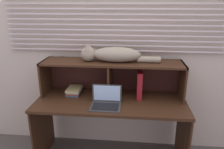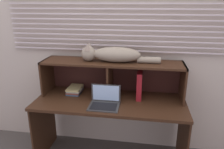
% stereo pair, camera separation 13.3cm
% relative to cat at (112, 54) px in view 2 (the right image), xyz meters
% --- Properties ---
extents(back_panel_with_blinds, '(4.40, 0.08, 2.50)m').
position_rel_cat_xyz_m(back_panel_with_blinds, '(0.00, 0.22, 0.04)').
color(back_panel_with_blinds, beige).
rests_on(back_panel_with_blinds, ground).
extents(desk, '(1.60, 0.64, 0.75)m').
position_rel_cat_xyz_m(desk, '(0.00, -0.14, -0.61)').
color(desk, '#382012').
rests_on(desk, ground).
extents(hutch_shelf_unit, '(1.53, 0.34, 0.39)m').
position_rel_cat_xyz_m(hutch_shelf_unit, '(-0.00, 0.03, -0.19)').
color(hutch_shelf_unit, '#382012').
rests_on(hutch_shelf_unit, desk).
extents(cat, '(0.84, 0.19, 0.19)m').
position_rel_cat_xyz_m(cat, '(0.00, 0.00, 0.00)').
color(cat, gray).
rests_on(cat, hutch_shelf_unit).
extents(laptop, '(0.30, 0.23, 0.20)m').
position_rel_cat_xyz_m(laptop, '(-0.04, -0.26, -0.43)').
color(laptop, '#343434').
rests_on(laptop, desk).
extents(binder_upright, '(0.05, 0.25, 0.30)m').
position_rel_cat_xyz_m(binder_upright, '(0.30, 0.00, -0.32)').
color(binder_upright, maroon).
rests_on(binder_upright, desk).
extents(book_stack, '(0.16, 0.23, 0.07)m').
position_rel_cat_xyz_m(book_stack, '(-0.43, 0.00, -0.44)').
color(book_stack, '#355A7C').
rests_on(book_stack, desk).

